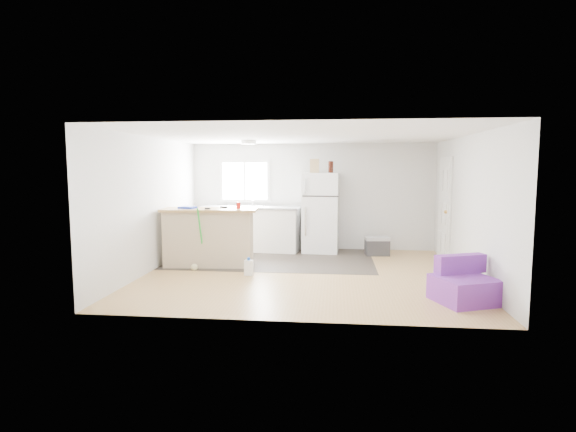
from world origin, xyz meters
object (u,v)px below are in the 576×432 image
at_px(refrigerator, 321,213).
at_px(mop, 197,257).
at_px(blue_tray, 188,207).
at_px(cardboard_box, 315,166).
at_px(kitchen_cabinets, 251,228).
at_px(purple_seat, 464,286).
at_px(cleaner_jug, 249,267).
at_px(red_cup, 238,205).
at_px(peninsula, 209,237).
at_px(cooler, 377,246).
at_px(bottle_right, 332,167).
at_px(bottle_left, 330,167).

height_order(refrigerator, mop, refrigerator).
height_order(refrigerator, blue_tray, refrigerator).
height_order(refrigerator, cardboard_box, cardboard_box).
xyz_separation_m(kitchen_cabinets, purple_seat, (3.67, -3.58, -0.28)).
height_order(cleaner_jug, red_cup, red_cup).
height_order(peninsula, purple_seat, peninsula).
xyz_separation_m(cooler, blue_tray, (-3.66, -1.42, 0.91)).
xyz_separation_m(cooler, purple_seat, (0.89, -3.27, 0.03)).
bearing_deg(cardboard_box, cleaner_jug, -114.10).
xyz_separation_m(peninsula, cleaner_jug, (0.90, -0.70, -0.42)).
xyz_separation_m(mop, bottle_right, (2.41, 1.99, 1.64)).
height_order(cleaner_jug, bottle_right, bottle_right).
relative_size(peninsula, cardboard_box, 6.09).
bearing_deg(refrigerator, cleaner_jug, -113.10).
xyz_separation_m(cleaner_jug, bottle_left, (1.35, 2.24, 1.73)).
bearing_deg(purple_seat, mop, 138.95).
bearing_deg(bottle_left, cleaner_jug, -121.14).
height_order(peninsula, cardboard_box, cardboard_box).
xyz_separation_m(purple_seat, cardboard_box, (-2.25, 3.47, 1.67)).
relative_size(purple_seat, bottle_right, 3.84).
distance_m(refrigerator, cleaner_jug, 2.72).
xyz_separation_m(cleaner_jug, mop, (-1.03, 0.32, 0.09)).
bearing_deg(bottle_left, kitchen_cabinets, 175.16).
distance_m(cooler, purple_seat, 3.39).
bearing_deg(cleaner_jug, kitchen_cabinets, 105.74).
bearing_deg(bottle_right, purple_seat, -61.81).
relative_size(cleaner_jug, mop, 0.28).
height_order(red_cup, bottle_left, bottle_left).
height_order(peninsula, cooler, peninsula).
height_order(mop, bottle_left, bottle_left).
relative_size(mop, blue_tray, 3.83).
bearing_deg(bottle_right, cooler, -13.00).
distance_m(cooler, mop, 3.83).
xyz_separation_m(blue_tray, bottle_right, (2.68, 1.65, 0.76)).
xyz_separation_m(cardboard_box, bottle_right, (0.37, 0.03, -0.03)).
distance_m(refrigerator, bottle_right, 1.03).
bearing_deg(refrigerator, kitchen_cabinets, -178.19).
distance_m(red_cup, bottle_right, 2.44).
bearing_deg(bottle_right, kitchen_cabinets, 177.40).
distance_m(kitchen_cabinets, cooler, 2.81).
distance_m(refrigerator, red_cup, 2.22).
height_order(purple_seat, mop, mop).
bearing_deg(peninsula, bottle_right, 30.55).
height_order(red_cup, cardboard_box, cardboard_box).
xyz_separation_m(purple_seat, bottle_right, (-1.88, 3.50, 1.65)).
xyz_separation_m(kitchen_cabinets, red_cup, (0.07, -1.65, 0.65)).
relative_size(mop, red_cup, 9.57).
xyz_separation_m(refrigerator, bottle_left, (0.19, -0.11, 1.00)).
height_order(cleaner_jug, cardboard_box, cardboard_box).
relative_size(cooler, bottle_right, 2.19).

